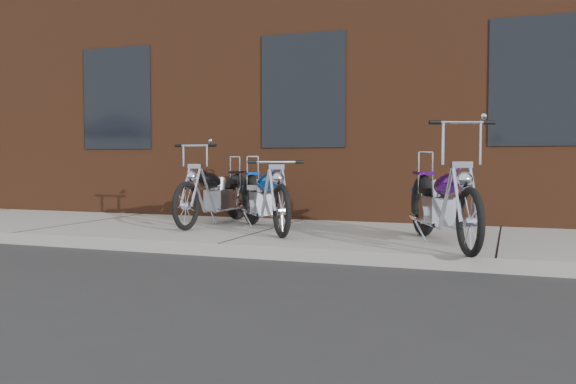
% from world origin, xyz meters
% --- Properties ---
extents(ground, '(120.00, 120.00, 0.00)m').
position_xyz_m(ground, '(0.00, 0.00, 0.00)').
color(ground, '#2C2C2E').
rests_on(ground, ground).
extents(sidewalk, '(22.00, 3.00, 0.15)m').
position_xyz_m(sidewalk, '(0.00, 1.50, 0.07)').
color(sidewalk, '#A19B93').
rests_on(sidewalk, ground).
extents(building_brick, '(22.00, 10.00, 8.00)m').
position_xyz_m(building_brick, '(0.00, 8.00, 4.00)').
color(building_brick, '#592F1A').
rests_on(building_brick, ground).
extents(chopper_purple, '(1.05, 2.26, 1.35)m').
position_xyz_m(chopper_purple, '(2.40, 0.80, 0.59)').
color(chopper_purple, black).
rests_on(chopper_purple, sidewalk).
extents(chopper_blue, '(1.47, 1.92, 1.00)m').
position_xyz_m(chopper_blue, '(-0.02, 1.43, 0.57)').
color(chopper_blue, black).
rests_on(chopper_blue, sidewalk).
extents(chopper_third, '(0.56, 2.31, 1.17)m').
position_xyz_m(chopper_third, '(-0.99, 1.90, 0.57)').
color(chopper_third, black).
rests_on(chopper_third, sidewalk).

